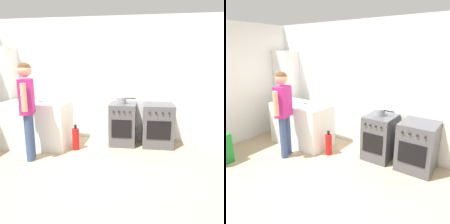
# 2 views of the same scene
# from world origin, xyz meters

# --- Properties ---
(ground_plane) EXTENTS (8.00, 8.00, 0.00)m
(ground_plane) POSITION_xyz_m (0.00, 0.00, 0.00)
(ground_plane) COLOR tan
(back_wall) EXTENTS (6.00, 0.10, 2.60)m
(back_wall) POSITION_xyz_m (0.00, 1.95, 1.30)
(back_wall) COLOR white
(back_wall) RESTS_ON ground
(side_wall_left) EXTENTS (0.10, 3.10, 2.60)m
(side_wall_left) POSITION_xyz_m (-2.60, 0.40, 1.30)
(side_wall_left) COLOR white
(side_wall_left) RESTS_ON ground
(counter_unit) EXTENTS (1.30, 0.70, 0.90)m
(counter_unit) POSITION_xyz_m (-1.35, 1.20, 0.45)
(counter_unit) COLOR white
(counter_unit) RESTS_ON ground
(oven_left) EXTENTS (0.52, 0.62, 0.85)m
(oven_left) POSITION_xyz_m (0.35, 1.58, 0.43)
(oven_left) COLOR #4C4C51
(oven_left) RESTS_ON ground
(oven_right) EXTENTS (0.60, 0.62, 0.85)m
(oven_right) POSITION_xyz_m (1.06, 1.58, 0.43)
(oven_right) COLOR #4C4C51
(oven_right) RESTS_ON ground
(pot) EXTENTS (0.39, 0.21, 0.13)m
(pot) POSITION_xyz_m (0.31, 1.58, 0.91)
(pot) COLOR gray
(pot) RESTS_ON oven_left
(knife_chef) EXTENTS (0.31, 0.09, 0.01)m
(knife_chef) POSITION_xyz_m (-1.53, 1.19, 0.90)
(knife_chef) COLOR silver
(knife_chef) RESTS_ON counter_unit
(knife_paring) EXTENTS (0.21, 0.10, 0.01)m
(knife_paring) POSITION_xyz_m (-1.24, 1.30, 0.91)
(knife_paring) COLOR silver
(knife_paring) RESTS_ON counter_unit
(person) EXTENTS (0.30, 0.54, 1.66)m
(person) POSITION_xyz_m (-1.17, 0.57, 0.99)
(person) COLOR #384C7A
(person) RESTS_ON ground
(fire_extinguisher) EXTENTS (0.13, 0.13, 0.50)m
(fire_extinguisher) POSITION_xyz_m (-0.52, 1.10, 0.22)
(fire_extinguisher) COLOR red
(fire_extinguisher) RESTS_ON ground
(larder_cabinet) EXTENTS (0.48, 0.44, 2.00)m
(larder_cabinet) POSITION_xyz_m (-2.30, 1.68, 1.00)
(larder_cabinet) COLOR white
(larder_cabinet) RESTS_ON ground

